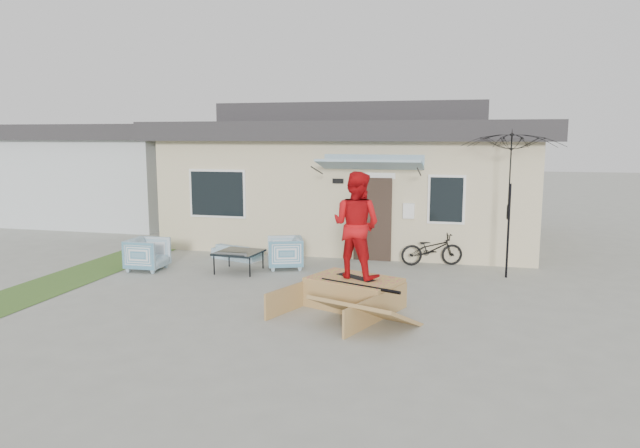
% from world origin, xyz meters
% --- Properties ---
extents(ground, '(90.00, 90.00, 0.00)m').
position_xyz_m(ground, '(0.00, 0.00, 0.00)').
color(ground, gray).
rests_on(ground, ground).
extents(grass_strip, '(1.40, 8.00, 0.01)m').
position_xyz_m(grass_strip, '(-5.20, 2.00, 0.00)').
color(grass_strip, '#3B6126').
rests_on(grass_strip, ground).
extents(house, '(10.80, 8.49, 4.10)m').
position_xyz_m(house, '(0.00, 7.99, 1.94)').
color(house, '#C7B88D').
rests_on(house, ground).
extents(neighbor_house, '(8.60, 7.60, 3.50)m').
position_xyz_m(neighbor_house, '(-10.50, 10.00, 1.78)').
color(neighbor_house, '#B5BDC0').
rests_on(neighbor_house, ground).
extents(loveseat, '(1.38, 0.77, 0.52)m').
position_xyz_m(loveseat, '(-2.37, 3.73, 0.26)').
color(loveseat, teal).
rests_on(loveseat, ground).
extents(armchair_left, '(0.78, 0.83, 0.84)m').
position_xyz_m(armchair_left, '(-3.96, 2.10, 0.42)').
color(armchair_left, teal).
rests_on(armchair_left, ground).
extents(armchair_right, '(0.99, 1.02, 0.83)m').
position_xyz_m(armchair_right, '(-0.88, 3.07, 0.42)').
color(armchair_right, teal).
rests_on(armchair_right, ground).
extents(coffee_table, '(1.05, 1.05, 0.48)m').
position_xyz_m(coffee_table, '(-1.81, 2.48, 0.24)').
color(coffee_table, black).
rests_on(coffee_table, ground).
extents(bicycle, '(1.61, 0.98, 0.97)m').
position_xyz_m(bicycle, '(2.50, 4.25, 0.49)').
color(bicycle, black).
rests_on(bicycle, ground).
extents(patio_umbrella, '(2.65, 2.53, 2.20)m').
position_xyz_m(patio_umbrella, '(4.19, 3.39, 1.75)').
color(patio_umbrella, black).
rests_on(patio_umbrella, ground).
extents(skate_ramp, '(2.25, 2.55, 0.53)m').
position_xyz_m(skate_ramp, '(1.31, 0.37, 0.27)').
color(skate_ramp, olive).
rests_on(skate_ramp, ground).
extents(skateboard, '(0.80, 0.64, 0.05)m').
position_xyz_m(skateboard, '(1.32, 0.42, 0.56)').
color(skateboard, black).
rests_on(skateboard, skate_ramp).
extents(skater, '(1.14, 1.00, 1.95)m').
position_xyz_m(skater, '(1.32, 0.42, 1.56)').
color(skater, '#BB0D11').
rests_on(skater, skateboard).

